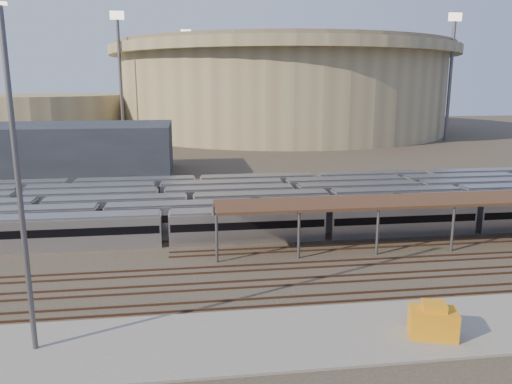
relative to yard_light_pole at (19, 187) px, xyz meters
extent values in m
plane|color=#383026|center=(21.49, 14.36, -11.59)|extent=(420.00, 420.00, 0.00)
cube|color=gray|center=(16.49, -0.64, -11.49)|extent=(50.00, 9.00, 0.20)
cube|color=#A7A8AC|center=(26.84, 22.36, -9.79)|extent=(112.00, 2.90, 3.60)
cube|color=#A7A8AC|center=(19.16, 26.56, -9.79)|extent=(112.00, 2.90, 3.60)
cube|color=#A7A8AC|center=(29.73, 30.76, -9.79)|extent=(112.00, 2.90, 3.60)
cube|color=#A7A8AC|center=(25.84, 34.96, -9.79)|extent=(112.00, 2.90, 3.60)
cube|color=#A7A8AC|center=(25.09, 39.16, -9.79)|extent=(112.00, 2.90, 3.60)
cube|color=#A7A8AC|center=(31.00, 43.36, -9.79)|extent=(112.00, 2.90, 3.60)
cylinder|color=#515055|center=(13.49, 15.66, -9.09)|extent=(0.30, 0.30, 5.00)
cylinder|color=#515055|center=(13.49, 21.06, -9.09)|extent=(0.30, 0.30, 5.00)
cylinder|color=#515055|center=(22.06, 15.66, -9.09)|extent=(0.30, 0.30, 5.00)
cylinder|color=#515055|center=(22.06, 21.06, -9.09)|extent=(0.30, 0.30, 5.00)
cylinder|color=#515055|center=(30.63, 15.66, -9.09)|extent=(0.30, 0.30, 5.00)
cylinder|color=#515055|center=(30.63, 21.06, -9.09)|extent=(0.30, 0.30, 5.00)
cylinder|color=#515055|center=(39.20, 15.66, -9.09)|extent=(0.30, 0.30, 5.00)
cylinder|color=#515055|center=(39.20, 21.06, -9.09)|extent=(0.30, 0.30, 5.00)
cylinder|color=#515055|center=(47.77, 21.06, -9.09)|extent=(0.30, 0.30, 5.00)
cube|color=#372016|center=(43.49, 18.36, -6.44)|extent=(60.00, 6.00, 0.30)
cube|color=#4C3323|center=(21.49, 12.61, -11.50)|extent=(170.00, 0.12, 0.18)
cube|color=#4C3323|center=(21.49, 14.11, -11.50)|extent=(170.00, 0.12, 0.18)
cube|color=#4C3323|center=(21.49, 8.61, -11.50)|extent=(170.00, 0.12, 0.18)
cube|color=#4C3323|center=(21.49, 10.11, -11.50)|extent=(170.00, 0.12, 0.18)
cube|color=#4C3323|center=(21.49, 4.61, -11.50)|extent=(170.00, 0.12, 0.18)
cube|color=#4C3323|center=(21.49, 6.11, -11.50)|extent=(170.00, 0.12, 0.18)
cylinder|color=gray|center=(46.49, 154.36, 2.41)|extent=(116.00, 116.00, 28.00)
cylinder|color=gray|center=(46.49, 154.36, 17.91)|extent=(124.00, 124.00, 3.00)
cylinder|color=#685D4A|center=(46.49, 154.36, 20.16)|extent=(120.00, 120.00, 1.50)
cylinder|color=gray|center=(-38.51, 144.36, -4.59)|extent=(56.00, 56.00, 14.00)
cube|color=#1E232D|center=(-13.51, 69.36, -6.59)|extent=(42.00, 20.00, 10.00)
cylinder|color=#515055|center=(-8.51, 124.36, 6.41)|extent=(1.00, 1.00, 36.00)
cube|color=#FFF2CC|center=(-8.51, 124.36, 25.61)|extent=(4.00, 0.60, 2.40)
cylinder|color=#515055|center=(91.49, 114.36, 6.41)|extent=(1.00, 1.00, 36.00)
cube|color=#FFF2CC|center=(91.49, 114.36, 25.61)|extent=(4.00, 0.60, 2.40)
cylinder|color=#515055|center=(11.49, 174.36, 6.41)|extent=(1.00, 1.00, 36.00)
cube|color=#FFF2CC|center=(11.49, 174.36, 25.61)|extent=(4.00, 0.60, 2.40)
cylinder|color=#515055|center=(0.00, 0.00, -0.18)|extent=(0.36, 0.36, 22.42)
cube|color=orange|center=(27.92, -2.16, -10.36)|extent=(3.77, 2.96, 2.06)
camera|label=1|loc=(10.81, -33.07, 6.57)|focal=35.00mm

